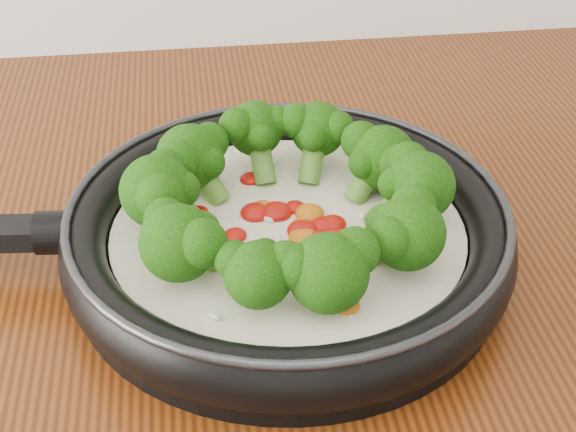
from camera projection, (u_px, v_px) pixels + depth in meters
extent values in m
cylinder|color=black|center=(288.00, 259.00, 0.68)|extent=(0.37, 0.37, 0.01)
torus|color=black|center=(288.00, 233.00, 0.66)|extent=(0.39, 0.39, 0.04)
torus|color=#2D2D33|center=(288.00, 208.00, 0.65)|extent=(0.38, 0.38, 0.01)
cylinder|color=black|center=(58.00, 232.00, 0.66)|extent=(0.04, 0.04, 0.04)
cylinder|color=white|center=(288.00, 241.00, 0.67)|extent=(0.31, 0.31, 0.02)
ellipsoid|color=#A70D08|center=(255.00, 213.00, 0.68)|extent=(0.03, 0.03, 0.01)
ellipsoid|color=#A70D08|center=(276.00, 212.00, 0.68)|extent=(0.03, 0.03, 0.01)
ellipsoid|color=#C6610C|center=(306.00, 236.00, 0.65)|extent=(0.03, 0.03, 0.01)
ellipsoid|color=#A70D08|center=(335.00, 239.00, 0.65)|extent=(0.03, 0.03, 0.01)
ellipsoid|color=#A70D08|center=(385.00, 231.00, 0.66)|extent=(0.03, 0.03, 0.01)
ellipsoid|color=#C6610C|center=(310.00, 213.00, 0.68)|extent=(0.03, 0.03, 0.01)
ellipsoid|color=#A70D08|center=(295.00, 207.00, 0.68)|extent=(0.02, 0.02, 0.01)
ellipsoid|color=#A70D08|center=(320.00, 240.00, 0.65)|extent=(0.03, 0.03, 0.01)
ellipsoid|color=#C6610C|center=(263.00, 207.00, 0.68)|extent=(0.02, 0.02, 0.01)
ellipsoid|color=#A70D08|center=(316.00, 240.00, 0.65)|extent=(0.02, 0.02, 0.01)
ellipsoid|color=#A70D08|center=(251.00, 179.00, 0.72)|extent=(0.02, 0.02, 0.01)
ellipsoid|color=#C6610C|center=(304.00, 238.00, 0.65)|extent=(0.03, 0.03, 0.01)
ellipsoid|color=#A70D08|center=(324.00, 226.00, 0.66)|extent=(0.02, 0.02, 0.01)
ellipsoid|color=#A70D08|center=(235.00, 235.00, 0.65)|extent=(0.02, 0.02, 0.01)
ellipsoid|color=#C6610C|center=(346.00, 306.00, 0.58)|extent=(0.03, 0.03, 0.01)
ellipsoid|color=#A70D08|center=(333.00, 224.00, 0.67)|extent=(0.03, 0.03, 0.01)
ellipsoid|color=#A70D08|center=(414.00, 238.00, 0.65)|extent=(0.03, 0.03, 0.01)
ellipsoid|color=#C6610C|center=(303.00, 226.00, 0.66)|extent=(0.02, 0.02, 0.01)
ellipsoid|color=#A70D08|center=(198.00, 213.00, 0.68)|extent=(0.02, 0.02, 0.01)
ellipsoid|color=#A70D08|center=(303.00, 231.00, 0.66)|extent=(0.03, 0.03, 0.01)
ellipsoid|color=white|center=(285.00, 272.00, 0.62)|extent=(0.01, 0.01, 0.00)
ellipsoid|color=white|center=(422.00, 193.00, 0.71)|extent=(0.01, 0.01, 0.00)
ellipsoid|color=white|center=(312.00, 307.00, 0.58)|extent=(0.01, 0.01, 0.00)
ellipsoid|color=white|center=(366.00, 215.00, 0.68)|extent=(0.01, 0.00, 0.00)
ellipsoid|color=white|center=(386.00, 253.00, 0.64)|extent=(0.01, 0.01, 0.00)
ellipsoid|color=white|center=(371.00, 250.00, 0.64)|extent=(0.01, 0.01, 0.00)
ellipsoid|color=white|center=(350.00, 313.00, 0.58)|extent=(0.01, 0.01, 0.00)
ellipsoid|color=white|center=(418.00, 264.00, 0.62)|extent=(0.01, 0.01, 0.00)
ellipsoid|color=white|center=(268.00, 220.00, 0.67)|extent=(0.01, 0.01, 0.00)
ellipsoid|color=white|center=(237.00, 152.00, 0.76)|extent=(0.01, 0.01, 0.00)
ellipsoid|color=white|center=(214.00, 316.00, 0.57)|extent=(0.01, 0.01, 0.00)
ellipsoid|color=white|center=(279.00, 238.00, 0.65)|extent=(0.00, 0.01, 0.00)
ellipsoid|color=white|center=(237.00, 186.00, 0.72)|extent=(0.01, 0.01, 0.00)
ellipsoid|color=white|center=(262.00, 241.00, 0.65)|extent=(0.01, 0.01, 0.00)
ellipsoid|color=white|center=(221.00, 255.00, 0.63)|extent=(0.01, 0.01, 0.00)
ellipsoid|color=white|center=(269.00, 208.00, 0.69)|extent=(0.01, 0.01, 0.00)
ellipsoid|color=white|center=(257.00, 292.00, 0.60)|extent=(0.01, 0.01, 0.00)
ellipsoid|color=white|center=(160.00, 211.00, 0.68)|extent=(0.01, 0.01, 0.00)
ellipsoid|color=white|center=(392.00, 227.00, 0.66)|extent=(0.01, 0.01, 0.00)
ellipsoid|color=white|center=(275.00, 163.00, 0.74)|extent=(0.01, 0.01, 0.00)
ellipsoid|color=white|center=(376.00, 188.00, 0.71)|extent=(0.01, 0.01, 0.00)
ellipsoid|color=white|center=(363.00, 215.00, 0.67)|extent=(0.01, 0.01, 0.00)
cylinder|color=#639A32|center=(391.00, 209.00, 0.66)|extent=(0.04, 0.02, 0.04)
sphere|color=black|center=(420.00, 186.00, 0.65)|extent=(0.06, 0.06, 0.06)
sphere|color=black|center=(408.00, 163.00, 0.66)|extent=(0.04, 0.04, 0.03)
sphere|color=black|center=(421.00, 194.00, 0.62)|extent=(0.04, 0.04, 0.03)
sphere|color=black|center=(395.00, 184.00, 0.64)|extent=(0.03, 0.03, 0.03)
cylinder|color=#639A32|center=(364.00, 183.00, 0.69)|extent=(0.04, 0.03, 0.04)
sphere|color=black|center=(383.00, 158.00, 0.69)|extent=(0.06, 0.06, 0.06)
sphere|color=black|center=(361.00, 141.00, 0.70)|extent=(0.04, 0.04, 0.03)
sphere|color=black|center=(396.00, 163.00, 0.67)|extent=(0.04, 0.04, 0.03)
sphere|color=black|center=(365.00, 163.00, 0.68)|extent=(0.03, 0.03, 0.03)
cylinder|color=#639A32|center=(312.00, 161.00, 0.72)|extent=(0.03, 0.04, 0.04)
sphere|color=black|center=(318.00, 129.00, 0.72)|extent=(0.05, 0.05, 0.05)
sphere|color=black|center=(296.00, 121.00, 0.72)|extent=(0.03, 0.03, 0.03)
sphere|color=black|center=(338.00, 127.00, 0.71)|extent=(0.03, 0.03, 0.03)
sphere|color=black|center=(313.00, 138.00, 0.71)|extent=(0.03, 0.03, 0.02)
cylinder|color=#639A32|center=(262.00, 161.00, 0.72)|extent=(0.02, 0.04, 0.04)
sphere|color=black|center=(255.00, 128.00, 0.72)|extent=(0.05, 0.05, 0.05)
sphere|color=black|center=(236.00, 126.00, 0.71)|extent=(0.03, 0.03, 0.03)
sphere|color=black|center=(277.00, 121.00, 0.72)|extent=(0.03, 0.03, 0.03)
sphere|color=black|center=(261.00, 137.00, 0.71)|extent=(0.03, 0.03, 0.02)
cylinder|color=#639A32|center=(210.00, 183.00, 0.69)|extent=(0.04, 0.04, 0.04)
sphere|color=black|center=(190.00, 158.00, 0.69)|extent=(0.06, 0.06, 0.06)
sphere|color=black|center=(178.00, 162.00, 0.67)|extent=(0.04, 0.04, 0.04)
sphere|color=black|center=(210.00, 142.00, 0.70)|extent=(0.04, 0.04, 0.03)
sphere|color=black|center=(208.00, 162.00, 0.68)|extent=(0.03, 0.03, 0.03)
cylinder|color=#639A32|center=(186.00, 212.00, 0.65)|extent=(0.04, 0.02, 0.04)
sphere|color=black|center=(157.00, 191.00, 0.64)|extent=(0.06, 0.06, 0.06)
sphere|color=black|center=(160.00, 197.00, 0.62)|extent=(0.04, 0.04, 0.04)
sphere|color=black|center=(165.00, 169.00, 0.66)|extent=(0.04, 0.04, 0.03)
sphere|color=black|center=(182.00, 189.00, 0.64)|extent=(0.03, 0.03, 0.03)
cylinder|color=#639A32|center=(204.00, 253.00, 0.61)|extent=(0.04, 0.04, 0.04)
sphere|color=black|center=(178.00, 243.00, 0.59)|extent=(0.06, 0.06, 0.06)
sphere|color=black|center=(203.00, 243.00, 0.57)|extent=(0.04, 0.04, 0.04)
sphere|color=black|center=(166.00, 220.00, 0.60)|extent=(0.04, 0.04, 0.03)
sphere|color=black|center=(201.00, 230.00, 0.60)|extent=(0.03, 0.03, 0.03)
cylinder|color=#639A32|center=(265.00, 277.00, 0.59)|extent=(0.03, 0.04, 0.04)
sphere|color=black|center=(258.00, 275.00, 0.56)|extent=(0.05, 0.05, 0.05)
sphere|color=black|center=(286.00, 262.00, 0.56)|extent=(0.03, 0.03, 0.03)
sphere|color=black|center=(234.00, 260.00, 0.57)|extent=(0.03, 0.03, 0.03)
sphere|color=black|center=(265.00, 255.00, 0.58)|extent=(0.03, 0.03, 0.02)
cylinder|color=#639A32|center=(319.00, 276.00, 0.59)|extent=(0.02, 0.04, 0.04)
sphere|color=black|center=(328.00, 273.00, 0.57)|extent=(0.06, 0.06, 0.06)
sphere|color=black|center=(355.00, 252.00, 0.57)|extent=(0.04, 0.04, 0.04)
sphere|color=black|center=(297.00, 267.00, 0.56)|extent=(0.04, 0.04, 0.03)
sphere|color=black|center=(320.00, 253.00, 0.58)|extent=(0.03, 0.03, 0.03)
cylinder|color=#639A32|center=(380.00, 246.00, 0.62)|extent=(0.04, 0.04, 0.04)
sphere|color=black|center=(408.00, 234.00, 0.60)|extent=(0.06, 0.06, 0.06)
sphere|color=black|center=(413.00, 207.00, 0.61)|extent=(0.04, 0.04, 0.03)
sphere|color=black|center=(390.00, 239.00, 0.58)|extent=(0.04, 0.04, 0.03)
sphere|color=black|center=(384.00, 222.00, 0.60)|extent=(0.03, 0.03, 0.03)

